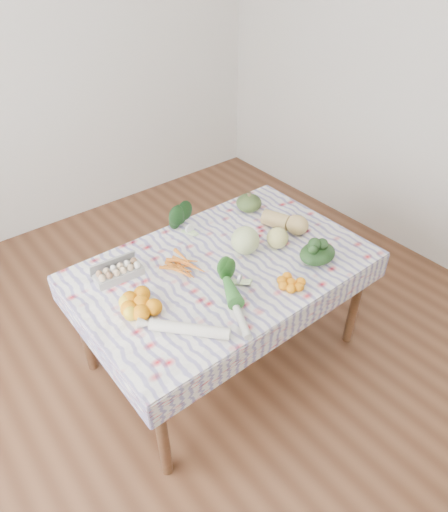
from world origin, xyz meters
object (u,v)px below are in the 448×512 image
at_px(butternut_squash, 286,221).
at_px(dining_table, 224,275).
at_px(kabocha_squash, 249,203).
at_px(cabbage, 245,240).
at_px(grapefruit, 278,238).
at_px(egg_carton, 119,273).

bearing_deg(butternut_squash, dining_table, 162.30).
relative_size(dining_table, kabocha_squash, 9.37).
bearing_deg(cabbage, grapefruit, -23.69).
distance_m(dining_table, grapefruit, 0.39).
distance_m(dining_table, butternut_squash, 0.54).
bearing_deg(butternut_squash, cabbage, 161.95).
xyz_separation_m(kabocha_squash, cabbage, (-0.33, -0.34, 0.03)).
height_order(dining_table, grapefruit, grapefruit).
bearing_deg(egg_carton, dining_table, -21.53).
distance_m(kabocha_squash, grapefruit, 0.44).
height_order(egg_carton, grapefruit, grapefruit).
height_order(egg_carton, cabbage, cabbage).
relative_size(egg_carton, grapefruit, 2.04).
bearing_deg(grapefruit, dining_table, 169.09).
relative_size(kabocha_squash, cabbage, 1.02).
distance_m(egg_carton, cabbage, 0.74).
distance_m(egg_carton, kabocha_squash, 1.02).
distance_m(cabbage, butternut_squash, 0.35).
xyz_separation_m(kabocha_squash, butternut_squash, (0.03, -0.32, 0.01)).
bearing_deg(grapefruit, kabocha_squash, 71.39).
bearing_deg(egg_carton, grapefruit, -15.59).
bearing_deg(dining_table, kabocha_squash, 35.38).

